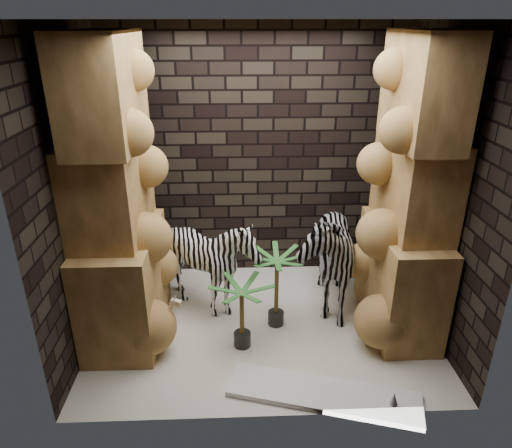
{
  "coord_description": "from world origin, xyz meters",
  "views": [
    {
      "loc": [
        -0.24,
        -4.09,
        3.0
      ],
      "look_at": [
        -0.07,
        0.15,
        1.12
      ],
      "focal_mm": 32.49,
      "sensor_mm": 36.0,
      "label": 1
    }
  ],
  "objects_px": {
    "zebra_left": "(211,268)",
    "zebra_right": "(323,243)",
    "palm_back": "(242,315)",
    "palm_front": "(276,289)",
    "surfboard": "(323,394)",
    "giraffe_toy": "(158,320)"
  },
  "relations": [
    {
      "from": "palm_back",
      "to": "surfboard",
      "type": "xyz_separation_m",
      "value": [
        0.69,
        -0.72,
        -0.33
      ]
    },
    {
      "from": "palm_front",
      "to": "zebra_right",
      "type": "bearing_deg",
      "value": 37.74
    },
    {
      "from": "zebra_left",
      "to": "zebra_right",
      "type": "bearing_deg",
      "value": -0.59
    },
    {
      "from": "giraffe_toy",
      "to": "palm_front",
      "type": "relative_size",
      "value": 0.72
    },
    {
      "from": "palm_front",
      "to": "palm_back",
      "type": "xyz_separation_m",
      "value": [
        -0.36,
        -0.34,
        -0.07
      ]
    },
    {
      "from": "zebra_right",
      "to": "zebra_left",
      "type": "relative_size",
      "value": 1.27
    },
    {
      "from": "palm_front",
      "to": "palm_back",
      "type": "distance_m",
      "value": 0.51
    },
    {
      "from": "zebra_right",
      "to": "giraffe_toy",
      "type": "height_order",
      "value": "zebra_right"
    },
    {
      "from": "zebra_right",
      "to": "palm_front",
      "type": "xyz_separation_m",
      "value": [
        -0.55,
        -0.42,
        -0.32
      ]
    },
    {
      "from": "zebra_left",
      "to": "giraffe_toy",
      "type": "relative_size",
      "value": 1.93
    },
    {
      "from": "palm_front",
      "to": "palm_back",
      "type": "height_order",
      "value": "palm_front"
    },
    {
      "from": "zebra_left",
      "to": "palm_front",
      "type": "relative_size",
      "value": 1.38
    },
    {
      "from": "zebra_right",
      "to": "giraffe_toy",
      "type": "bearing_deg",
      "value": -153.26
    },
    {
      "from": "palm_front",
      "to": "surfboard",
      "type": "bearing_deg",
      "value": -72.89
    },
    {
      "from": "zebra_right",
      "to": "zebra_left",
      "type": "height_order",
      "value": "zebra_right"
    },
    {
      "from": "zebra_left",
      "to": "palm_back",
      "type": "bearing_deg",
      "value": -69.82
    },
    {
      "from": "zebra_left",
      "to": "palm_back",
      "type": "relative_size",
      "value": 1.66
    },
    {
      "from": "palm_front",
      "to": "surfboard",
      "type": "relative_size",
      "value": 0.52
    },
    {
      "from": "zebra_right",
      "to": "palm_front",
      "type": "relative_size",
      "value": 1.76
    },
    {
      "from": "zebra_left",
      "to": "surfboard",
      "type": "xyz_separation_m",
      "value": [
        1.01,
        -1.36,
        -0.51
      ]
    },
    {
      "from": "zebra_right",
      "to": "palm_back",
      "type": "relative_size",
      "value": 2.11
    },
    {
      "from": "palm_back",
      "to": "palm_front",
      "type": "bearing_deg",
      "value": 43.33
    }
  ]
}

